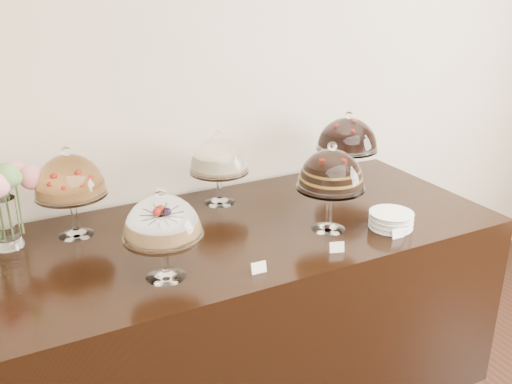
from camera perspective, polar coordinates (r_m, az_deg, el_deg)
name	(u,v)px	position (r m, az deg, el deg)	size (l,w,h in m)	color
wall_back	(234,69)	(2.92, -2.22, 12.22)	(5.00, 0.04, 3.00)	beige
display_counter	(251,312)	(2.77, -0.49, -11.88)	(2.20, 1.00, 0.90)	black
cake_stand_sugar_sponge	(162,222)	(2.07, -9.34, -2.94)	(0.29, 0.29, 0.36)	white
cake_stand_choco_layer	(331,173)	(2.44, 7.52, 1.93)	(0.29, 0.29, 0.40)	white
cake_stand_cheesecake	(219,158)	(2.72, -3.75, 3.39)	(0.29, 0.29, 0.36)	white
cake_stand_dark_choco	(348,137)	(3.02, 9.14, 5.49)	(0.32, 0.32, 0.38)	white
cake_stand_fruit_tart	(70,179)	(2.49, -18.14, 1.23)	(0.30, 0.30, 0.40)	white
flower_vase	(1,190)	(2.49, -24.15, 0.22)	(0.31, 0.30, 0.38)	white
plate_stack	(391,220)	(2.58, 13.34, -2.76)	(0.19, 0.19, 0.07)	white
price_card_left	(259,268)	(2.16, 0.27, -7.57)	(0.06, 0.01, 0.04)	white
price_card_right	(398,233)	(2.50, 14.01, -4.01)	(0.06, 0.01, 0.04)	white
price_card_extra	(337,247)	(2.33, 8.09, -5.50)	(0.06, 0.01, 0.04)	white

